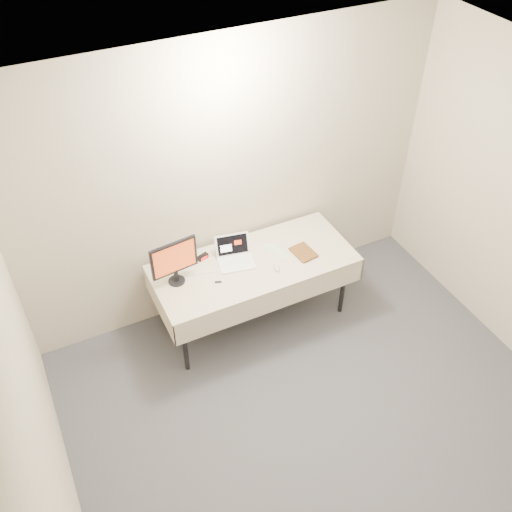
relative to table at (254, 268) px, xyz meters
name	(u,v)px	position (x,y,z in m)	size (l,w,h in m)	color
ground	(372,497)	(0.00, -2.05, -0.68)	(5.00, 5.00, 0.00)	#404045
back_wall	(232,181)	(0.00, 0.45, 0.67)	(4.00, 0.10, 2.70)	beige
table	(254,268)	(0.00, 0.00, 0.00)	(1.86, 0.81, 0.74)	black
laptop	(235,256)	(-0.14, 0.11, 0.11)	(0.37, 0.35, 0.21)	white
monitor	(174,260)	(-0.72, 0.07, 0.32)	(0.42, 0.16, 0.44)	black
book	(296,247)	(0.38, -0.10, 0.18)	(0.18, 0.02, 0.24)	#99591B
alarm_clock	(203,257)	(-0.40, 0.26, 0.08)	(0.11, 0.07, 0.04)	black
clicker	(277,268)	(0.15, -0.17, 0.07)	(0.05, 0.10, 0.02)	#B8B8BA
paper_form	(276,250)	(0.26, 0.06, 0.06)	(0.10, 0.26, 0.00)	#BADDAF
usb_dongle	(218,282)	(-0.40, -0.10, 0.07)	(0.06, 0.02, 0.01)	black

